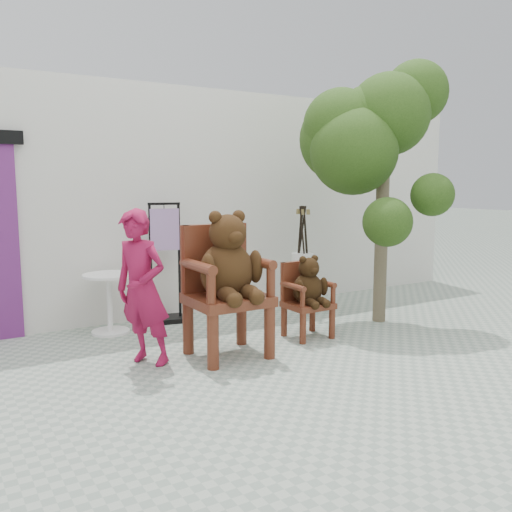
% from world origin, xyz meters
% --- Properties ---
extents(ground_plane, '(60.00, 60.00, 0.00)m').
position_xyz_m(ground_plane, '(0.00, 0.00, 0.00)').
color(ground_plane, gray).
rests_on(ground_plane, ground).
extents(back_wall, '(9.00, 1.00, 3.00)m').
position_xyz_m(back_wall, '(0.00, 3.10, 1.50)').
color(back_wall, silver).
rests_on(back_wall, ground).
extents(chair_big, '(0.76, 0.79, 1.49)m').
position_xyz_m(chair_big, '(-0.72, 0.75, 0.86)').
color(chair_big, '#491D0F').
rests_on(chair_big, ground).
extents(chair_small, '(0.49, 0.51, 0.95)m').
position_xyz_m(chair_small, '(0.38, 0.86, 0.55)').
color(chair_small, '#491D0F').
rests_on(chair_small, ground).
extents(person, '(0.61, 0.66, 1.51)m').
position_xyz_m(person, '(-1.57, 0.85, 0.76)').
color(person, maroon).
rests_on(person, ground).
extents(cafe_table, '(0.60, 0.60, 0.70)m').
position_xyz_m(cafe_table, '(-1.51, 2.19, 0.44)').
color(cafe_table, white).
rests_on(cafe_table, ground).
extents(display_stand, '(0.51, 0.44, 1.51)m').
position_xyz_m(display_stand, '(-0.74, 2.35, 0.58)').
color(display_stand, black).
rests_on(display_stand, ground).
extents(stool_bucket, '(0.32, 0.32, 1.45)m').
position_xyz_m(stool_bucket, '(1.05, 1.87, 0.64)').
color(stool_bucket, white).
rests_on(stool_bucket, ground).
extents(tree, '(1.80, 1.89, 3.30)m').
position_xyz_m(tree, '(1.50, 1.19, 2.36)').
color(tree, '#483D2B').
rests_on(tree, ground).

